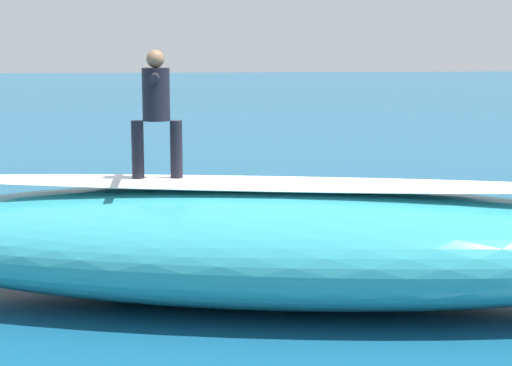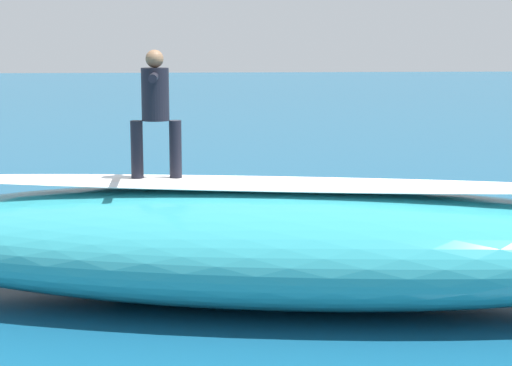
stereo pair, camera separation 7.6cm
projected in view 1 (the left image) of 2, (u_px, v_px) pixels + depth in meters
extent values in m
plane|color=#145175|center=(256.00, 246.00, 13.07)|extent=(120.00, 120.00, 0.00)
ellipsoid|color=teal|center=(270.00, 244.00, 10.33)|extent=(10.26, 4.60, 1.35)
ellipsoid|color=white|center=(270.00, 184.00, 10.21)|extent=(8.46, 2.52, 0.08)
ellipsoid|color=silver|center=(158.00, 181.00, 10.34)|extent=(1.86, 0.48, 0.09)
cylinder|color=black|center=(138.00, 150.00, 10.26)|extent=(0.14, 0.14, 0.67)
cylinder|color=black|center=(176.00, 149.00, 10.30)|extent=(0.14, 0.14, 0.67)
cylinder|color=black|center=(156.00, 94.00, 10.18)|extent=(0.32, 0.32, 0.61)
sphere|color=#936B4C|center=(155.00, 59.00, 10.11)|extent=(0.21, 0.21, 0.21)
cylinder|color=black|center=(155.00, 78.00, 9.72)|extent=(0.10, 0.54, 0.10)
cylinder|color=black|center=(157.00, 74.00, 10.56)|extent=(0.10, 0.54, 0.10)
ellipsoid|color=yellow|center=(330.00, 234.00, 13.67)|extent=(0.53, 2.25, 0.08)
cylinder|color=black|center=(331.00, 224.00, 13.64)|extent=(0.27, 0.76, 0.27)
sphere|color=tan|center=(336.00, 227.00, 13.18)|extent=(0.19, 0.19, 0.19)
cylinder|color=black|center=(319.00, 219.00, 14.33)|extent=(0.12, 0.63, 0.12)
cylinder|color=black|center=(328.00, 219.00, 14.34)|extent=(0.12, 0.63, 0.12)
ellipsoid|color=white|center=(199.00, 238.00, 13.38)|extent=(0.75, 0.76, 0.12)
ellipsoid|color=white|center=(142.00, 279.00, 11.04)|extent=(0.87, 0.83, 0.15)
ellipsoid|color=white|center=(262.00, 298.00, 10.35)|extent=(0.56, 0.44, 0.09)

